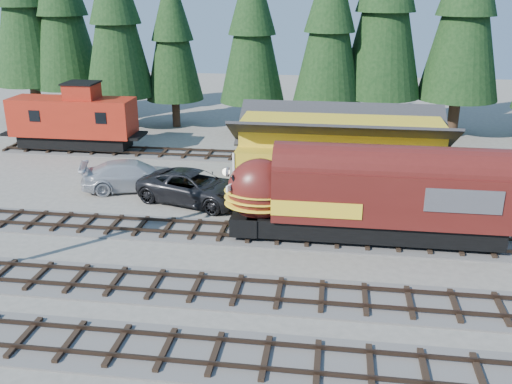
# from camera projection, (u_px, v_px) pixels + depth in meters

# --- Properties ---
(ground) EXTENTS (120.00, 120.00, 0.00)m
(ground) POSITION_uv_depth(u_px,v_px,m) (336.00, 277.00, 25.65)
(ground) COLOR #6B665B
(ground) RESTS_ON ground
(track_spur) EXTENTS (32.00, 3.20, 0.33)m
(track_spur) POSITION_uv_depth(u_px,v_px,m) (207.00, 155.00, 43.67)
(track_spur) COLOR #4C4947
(track_spur) RESTS_ON ground
(depot) EXTENTS (12.80, 7.00, 5.30)m
(depot) POSITION_uv_depth(u_px,v_px,m) (340.00, 150.00, 34.39)
(depot) COLOR gold
(depot) RESTS_ON ground
(conifer_backdrop) EXTENTS (78.80, 22.29, 17.58)m
(conifer_backdrop) POSITION_uv_depth(u_px,v_px,m) (417.00, 12.00, 45.18)
(conifer_backdrop) COLOR black
(conifer_backdrop) RESTS_ON ground
(locomotive) EXTENTS (14.11, 2.81, 3.84)m
(locomotive) POSITION_uv_depth(u_px,v_px,m) (359.00, 199.00, 28.45)
(locomotive) COLOR black
(locomotive) RESTS_ON ground
(caboose) EXTENTS (9.57, 2.78, 4.98)m
(caboose) POSITION_uv_depth(u_px,v_px,m) (74.00, 120.00, 44.21)
(caboose) COLOR black
(caboose) RESTS_ON ground
(pickup_truck_a) EXTENTS (7.56, 5.07, 1.93)m
(pickup_truck_a) POSITION_uv_depth(u_px,v_px,m) (195.00, 187.00, 34.10)
(pickup_truck_a) COLOR black
(pickup_truck_a) RESTS_ON ground
(pickup_truck_b) EXTENTS (6.92, 4.48, 1.87)m
(pickup_truck_b) POSITION_uv_depth(u_px,v_px,m) (133.00, 175.00, 36.27)
(pickup_truck_b) COLOR #B3B5BB
(pickup_truck_b) RESTS_ON ground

